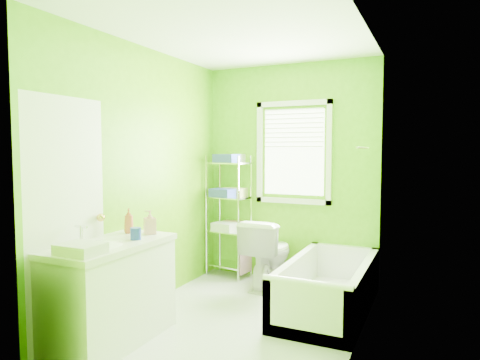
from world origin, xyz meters
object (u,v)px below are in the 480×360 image
at_px(toilet, 268,253).
at_px(vanity, 110,289).
at_px(wire_shelf_unit, 230,202).
at_px(bathtub, 328,295).

distance_m(toilet, vanity, 2.00).
xyz_separation_m(toilet, wire_shelf_unit, (-0.59, 0.21, 0.53)).
bearing_deg(vanity, bathtub, 44.52).
bearing_deg(vanity, wire_shelf_unit, 88.47).
distance_m(bathtub, wire_shelf_unit, 1.73).
relative_size(toilet, vanity, 0.72).
bearing_deg(vanity, toilet, 70.98).
xyz_separation_m(bathtub, wire_shelf_unit, (-1.39, 0.67, 0.76)).
height_order(bathtub, wire_shelf_unit, wire_shelf_unit).
distance_m(vanity, wire_shelf_unit, 2.16).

